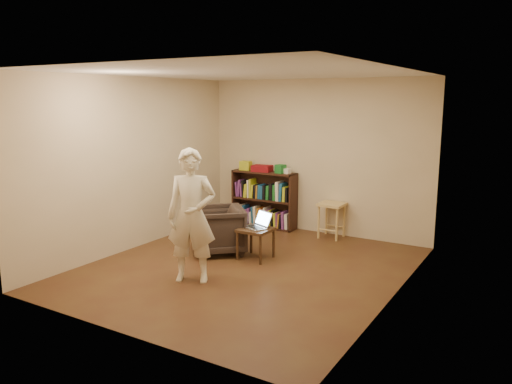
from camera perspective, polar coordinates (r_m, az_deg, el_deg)
The scene contains 15 objects.
floor at distance 6.88m, azimuth -1.15°, elevation -8.70°, with size 4.50×4.50×0.00m, color #462216.
ceiling at distance 6.49m, azimuth -1.24°, elevation 13.49°, with size 4.50×4.50×0.00m, color silver.
wall_back at distance 8.53m, azimuth 6.90°, elevation 4.00°, with size 4.00×4.00×0.00m, color beige.
wall_left at distance 7.80m, azimuth -13.75°, elevation 3.15°, with size 4.50×4.50×0.00m, color beige.
wall_right at distance 5.76m, azimuth 15.89°, elevation 0.46°, with size 4.50×4.50×0.00m, color beige.
bookshelf at distance 8.95m, azimuth 0.97°, elevation -1.20°, with size 1.20×0.30×1.00m.
box_yellow at distance 9.04m, azimuth -1.19°, elevation 3.04°, with size 0.20×0.14×0.16m, color gold.
red_cloth at distance 8.85m, azimuth 0.68°, elevation 2.72°, with size 0.33×0.24×0.11m, color maroon.
box_green at distance 8.66m, azimuth 2.83°, elevation 2.65°, with size 0.15×0.15×0.15m, color #1D6D2A.
box_white at distance 8.64m, azimuth 3.57°, elevation 2.42°, with size 0.11×0.11×0.09m, color white.
stool at distance 8.32m, azimuth 8.64°, elevation -2.02°, with size 0.40×0.40×0.58m.
armchair at distance 7.48m, azimuth -4.38°, elevation -4.34°, with size 0.74×0.77×0.70m, color #322621.
side_table at distance 7.16m, azimuth -0.04°, elevation -4.77°, with size 0.44×0.44×0.45m.
laptop at distance 7.18m, azimuth 0.25°, elevation -3.66°, with size 0.43×0.43×0.23m.
person at distance 6.25m, azimuth -7.37°, elevation -2.72°, with size 0.61×0.40×1.69m, color beige.
Camera 1 is at (3.46, -5.49, 2.28)m, focal length 35.00 mm.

